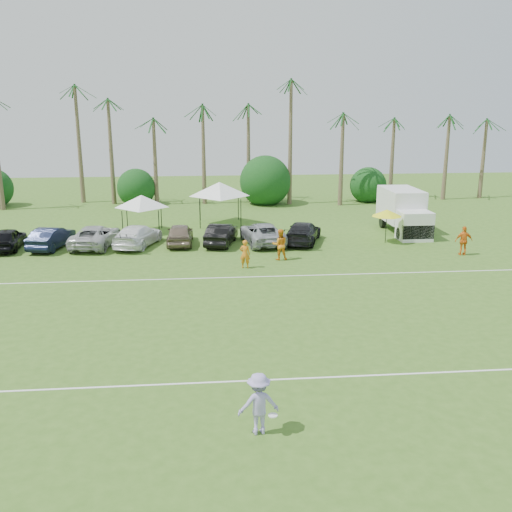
{
  "coord_description": "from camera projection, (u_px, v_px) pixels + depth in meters",
  "views": [
    {
      "loc": [
        0.23,
        -15.54,
        9.08
      ],
      "look_at": [
        2.82,
        12.42,
        1.6
      ],
      "focal_mm": 40.0,
      "sensor_mm": 36.0,
      "label": 1
    }
  ],
  "objects": [
    {
      "name": "parked_car_0",
      "position": [
        8.0,
        239.0,
        36.72
      ],
      "size": [
        1.85,
        4.22,
        1.42
      ],
      "primitive_type": "imported",
      "rotation": [
        0.0,
        0.0,
        3.18
      ],
      "color": "black",
      "rests_on": "ground"
    },
    {
      "name": "parked_car_4",
      "position": [
        180.0,
        234.0,
        38.06
      ],
      "size": [
        1.73,
        4.18,
        1.42
      ],
      "primitive_type": "imported",
      "rotation": [
        0.0,
        0.0,
        3.13
      ],
      "color": "#796754",
      "rests_on": "ground"
    },
    {
      "name": "parked_car_3",
      "position": [
        138.0,
        236.0,
        37.6
      ],
      "size": [
        3.31,
        5.24,
        1.42
      ],
      "primitive_type": "imported",
      "rotation": [
        0.0,
        0.0,
        2.85
      ],
      "color": "white",
      "rests_on": "ground"
    },
    {
      "name": "palm_tree_2",
      "position": [
        63.0,
        103.0,
        50.39
      ],
      "size": [
        2.4,
        2.4,
        10.9
      ],
      "color": "brown",
      "rests_on": "ground"
    },
    {
      "name": "bush_tree_2",
      "position": [
        263.0,
        183.0,
        54.86
      ],
      "size": [
        4.0,
        4.0,
        4.0
      ],
      "color": "brown",
      "rests_on": "ground"
    },
    {
      "name": "frisbee_player",
      "position": [
        259.0,
        404.0,
        16.06
      ],
      "size": [
        1.26,
        0.83,
        1.83
      ],
      "rotation": [
        0.0,
        0.0,
        3.28
      ],
      "color": "#A599D9",
      "rests_on": "ground"
    },
    {
      "name": "ground",
      "position": [
        201.0,
        414.0,
        17.27
      ],
      "size": [
        120.0,
        120.0,
        0.0
      ],
      "primitive_type": "plane",
      "color": "#3C641E",
      "rests_on": "ground"
    },
    {
      "name": "sideline_player_c",
      "position": [
        464.0,
        241.0,
        35.28
      ],
      "size": [
        1.11,
        0.55,
        1.82
      ],
      "primitive_type": "imported",
      "rotation": [
        0.0,
        0.0,
        3.04
      ],
      "color": "orange",
      "rests_on": "ground"
    },
    {
      "name": "parked_car_1",
      "position": [
        52.0,
        238.0,
        37.0
      ],
      "size": [
        2.37,
        4.51,
        1.42
      ],
      "primitive_type": "imported",
      "rotation": [
        0.0,
        0.0,
        2.93
      ],
      "color": "black",
      "rests_on": "ground"
    },
    {
      "name": "palm_tree_11",
      "position": [
        486.0,
        94.0,
        53.65
      ],
      "size": [
        2.4,
        2.4,
        11.9
      ],
      "color": "brown",
      "rests_on": "ground"
    },
    {
      "name": "sideline_player_b",
      "position": [
        280.0,
        245.0,
        34.21
      ],
      "size": [
        0.92,
        0.71,
        1.88
      ],
      "primitive_type": "imported",
      "rotation": [
        0.0,
        0.0,
        3.14
      ],
      "color": "orange",
      "rests_on": "ground"
    },
    {
      "name": "palm_tree_9",
      "position": [
        392.0,
        112.0,
        53.28
      ],
      "size": [
        2.4,
        2.4,
        9.9
      ],
      "color": "brown",
      "rests_on": "ground"
    },
    {
      "name": "palm_tree_6",
      "position": [
        243.0,
        103.0,
        51.81
      ],
      "size": [
        2.4,
        2.4,
        10.9
      ],
      "color": "brown",
      "rests_on": "ground"
    },
    {
      "name": "parked_car_6",
      "position": [
        262.0,
        233.0,
        38.29
      ],
      "size": [
        3.02,
        5.37,
        1.42
      ],
      "primitive_type": "imported",
      "rotation": [
        0.0,
        0.0,
        3.28
      ],
      "color": "#A0A4A8",
      "rests_on": "ground"
    },
    {
      "name": "bush_tree_3",
      "position": [
        365.0,
        181.0,
        55.76
      ],
      "size": [
        4.0,
        4.0,
        4.0
      ],
      "color": "brown",
      "rests_on": "ground"
    },
    {
      "name": "canopy_tent_left",
      "position": [
        141.0,
        195.0,
        41.16
      ],
      "size": [
        3.96,
        3.96,
        3.21
      ],
      "color": "black",
      "rests_on": "ground"
    },
    {
      "name": "palm_tree_8",
      "position": [
        339.0,
        122.0,
        53.06
      ],
      "size": [
        2.4,
        2.4,
        8.9
      ],
      "color": "brown",
      "rests_on": "ground"
    },
    {
      "name": "palm_tree_4",
      "position": [
        155.0,
        123.0,
        51.55
      ],
      "size": [
        2.4,
        2.4,
        8.9
      ],
      "color": "brown",
      "rests_on": "ground"
    },
    {
      "name": "box_truck",
      "position": [
        404.0,
        210.0,
        41.24
      ],
      "size": [
        2.39,
        6.06,
        3.12
      ],
      "rotation": [
        0.0,
        0.0,
        -0.0
      ],
      "color": "white",
      "rests_on": "ground"
    },
    {
      "name": "field_lines",
      "position": [
        201.0,
        318.0,
        24.96
      ],
      "size": [
        80.0,
        12.1,
        0.01
      ],
      "color": "white",
      "rests_on": "ground"
    },
    {
      "name": "parked_car_2",
      "position": [
        95.0,
        236.0,
        37.47
      ],
      "size": [
        3.03,
        5.37,
        1.42
      ],
      "primitive_type": "imported",
      "rotation": [
        0.0,
        0.0,
        3.0
      ],
      "color": "#B3B4B4",
      "rests_on": "ground"
    },
    {
      "name": "palm_tree_1",
      "position": [
        5.0,
        113.0,
        50.16
      ],
      "size": [
        2.4,
        2.4,
        9.9
      ],
      "color": "brown",
      "rests_on": "ground"
    },
    {
      "name": "bush_tree_1",
      "position": [
        137.0,
        184.0,
        53.79
      ],
      "size": [
        4.0,
        4.0,
        4.0
      ],
      "color": "brown",
      "rests_on": "ground"
    },
    {
      "name": "palm_tree_5",
      "position": [
        199.0,
        113.0,
        51.68
      ],
      "size": [
        2.4,
        2.4,
        9.9
      ],
      "color": "brown",
      "rests_on": "ground"
    },
    {
      "name": "parked_car_5",
      "position": [
        221.0,
        234.0,
        38.05
      ],
      "size": [
        2.49,
        4.53,
        1.42
      ],
      "primitive_type": "imported",
      "rotation": [
        0.0,
        0.0,
        2.9
      ],
      "color": "black",
      "rests_on": "ground"
    },
    {
      "name": "palm_tree_10",
      "position": [
        445.0,
        103.0,
        53.51
      ],
      "size": [
        2.4,
        2.4,
        10.9
      ],
      "color": "brown",
      "rests_on": "ground"
    },
    {
      "name": "palm_tree_3",
      "position": [
        108.0,
        93.0,
        50.53
      ],
      "size": [
        2.4,
        2.4,
        11.9
      ],
      "color": "brown",
      "rests_on": "ground"
    },
    {
      "name": "canopy_tent_right",
      "position": [
        219.0,
        182.0,
        43.93
      ],
      "size": [
        4.74,
        4.74,
        3.84
      ],
      "color": "black",
      "rests_on": "ground"
    },
    {
      "name": "palm_tree_7",
      "position": [
        287.0,
        93.0,
        51.95
      ],
      "size": [
        2.4,
        2.4,
        11.9
      ],
      "color": "brown",
      "rests_on": "ground"
    },
    {
      "name": "sideline_player_a",
      "position": [
        245.0,
        254.0,
        32.49
      ],
      "size": [
        0.67,
        0.51,
        1.65
      ],
      "primitive_type": "imported",
      "rotation": [
        0.0,
        0.0,
        2.95
      ],
      "color": "orange",
      "rests_on": "ground"
    },
    {
      "name": "parked_car_7",
      "position": [
        303.0,
        232.0,
        38.56
      ],
      "size": [
        3.47,
        5.26,
        1.42
      ],
      "primitive_type": "imported",
      "rotation": [
        0.0,
        0.0,
        2.81
      ],
      "color": "black",
      "rests_on": "ground"
    },
    {
      "name": "market_umbrella",
      "position": [
        387.0,
        213.0,
        38.18
      ],
      "size": [
        2.05,
        2.05,
        2.28
      ],
      "color": "black",
      "rests_on": "ground"
    }
  ]
}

